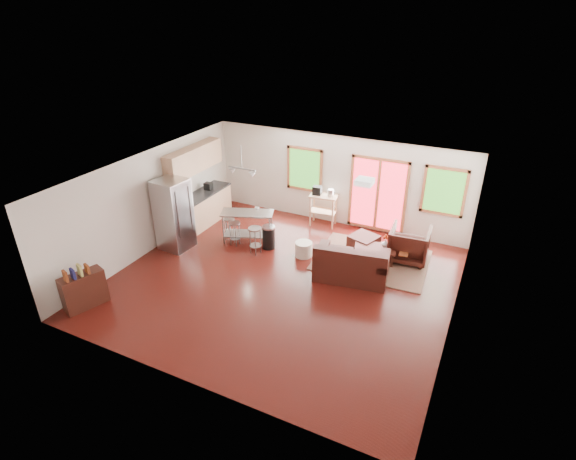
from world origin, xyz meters
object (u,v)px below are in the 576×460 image
at_px(ottoman, 364,243).
at_px(refrigerator, 174,215).
at_px(loveseat, 351,265).
at_px(coffee_table, 375,249).
at_px(rug, 372,260).
at_px(island, 247,222).
at_px(armchair, 409,243).
at_px(kitchen_cart, 323,199).

xyz_separation_m(ottoman, refrigerator, (-4.50, -1.95, 0.73)).
relative_size(loveseat, coffee_table, 1.61).
height_order(rug, refrigerator, refrigerator).
height_order(refrigerator, island, refrigerator).
distance_m(armchair, kitchen_cart, 2.86).
relative_size(rug, loveseat, 1.51).
bearing_deg(armchair, kitchen_cart, -22.68).
relative_size(rug, ottoman, 4.25).
height_order(rug, coffee_table, coffee_table).
xyz_separation_m(loveseat, island, (-3.09, 0.52, 0.24)).
height_order(loveseat, refrigerator, refrigerator).
distance_m(ottoman, refrigerator, 4.96).
bearing_deg(refrigerator, island, 39.82).
bearing_deg(kitchen_cart, refrigerator, -135.45).
distance_m(armchair, island, 4.21).
bearing_deg(kitchen_cart, ottoman, -31.64).
relative_size(ottoman, refrigerator, 0.34).
height_order(rug, ottoman, ottoman).
height_order(armchair, island, armchair).
bearing_deg(rug, loveseat, -102.70).
bearing_deg(coffee_table, armchair, 32.52).
relative_size(ottoman, island, 0.44).
height_order(armchair, ottoman, armchair).
bearing_deg(rug, island, -171.81).
xyz_separation_m(coffee_table, refrigerator, (-4.92, -1.54, 0.60)).
xyz_separation_m(armchair, island, (-4.11, -0.92, 0.11)).
distance_m(island, kitchen_cart, 2.32).
relative_size(rug, island, 1.85).
xyz_separation_m(loveseat, refrigerator, (-4.63, -0.56, 0.59)).
distance_m(loveseat, island, 3.15).
distance_m(loveseat, ottoman, 1.41).
height_order(armchair, kitchen_cart, kitchen_cart).
bearing_deg(ottoman, loveseat, -84.80).
bearing_deg(refrigerator, armchair, 24.30).
relative_size(rug, coffee_table, 2.43).
relative_size(rug, kitchen_cart, 2.32).
xyz_separation_m(refrigerator, kitchen_cart, (2.95, 2.91, -0.14)).
bearing_deg(kitchen_cart, armchair, -18.57).
bearing_deg(coffee_table, ottoman, 135.17).
bearing_deg(coffee_table, island, -172.24).
height_order(loveseat, ottoman, loveseat).
distance_m(rug, ottoman, 0.57).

